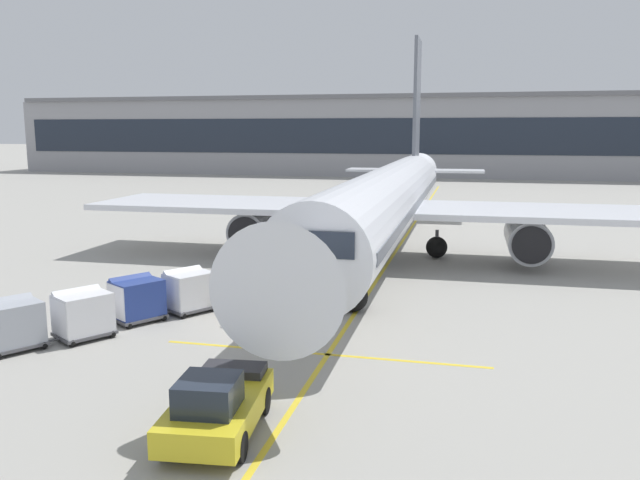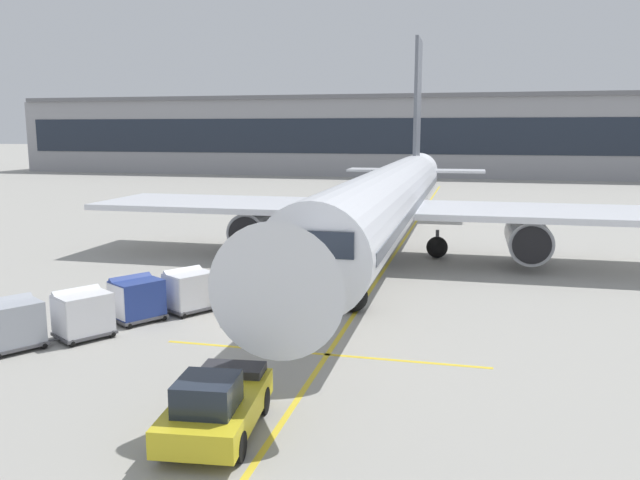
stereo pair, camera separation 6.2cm
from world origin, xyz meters
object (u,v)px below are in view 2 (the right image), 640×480
(baggage_cart_third, at_px, (83,313))
(baggage_cart_fourth, at_px, (12,323))
(parked_airplane, at_px, (389,200))
(baggage_cart_lead, at_px, (189,290))
(belt_loader, at_px, (265,282))
(ground_crew_by_loader, at_px, (218,289))
(ground_crew_wingwalker, at_px, (245,300))
(baggage_cart_second, at_px, (136,298))
(pushback_tug, at_px, (216,405))
(ground_crew_marshaller, at_px, (270,291))
(safety_cone_engine_keepout, at_px, (283,251))
(ground_crew_by_carts, at_px, (276,285))

(baggage_cart_third, bearing_deg, baggage_cart_fourth, -134.16)
(parked_airplane, height_order, baggage_cart_lead, parked_airplane)
(parked_airplane, bearing_deg, belt_loader, -112.07)
(parked_airplane, height_order, baggage_cart_third, parked_airplane)
(baggage_cart_fourth, bearing_deg, ground_crew_by_loader, 51.23)
(baggage_cart_fourth, xyz_separation_m, ground_crew_wingwalker, (7.17, 5.04, -0.00))
(parked_airplane, relative_size, ground_crew_wingwalker, 27.65)
(baggage_cart_third, bearing_deg, baggage_cart_second, 70.30)
(baggage_cart_lead, xyz_separation_m, baggage_cart_second, (-1.52, -1.86, 0.00))
(belt_loader, height_order, baggage_cart_lead, belt_loader)
(pushback_tug, bearing_deg, baggage_cart_third, 142.31)
(ground_crew_wingwalker, bearing_deg, parked_airplane, 75.22)
(baggage_cart_third, height_order, ground_crew_marshaller, baggage_cart_third)
(baggage_cart_lead, height_order, ground_crew_by_loader, baggage_cart_lead)
(belt_loader, relative_size, ground_crew_wingwalker, 2.89)
(baggage_cart_second, bearing_deg, baggage_cart_lead, 50.78)
(ground_crew_by_loader, distance_m, safety_cone_engine_keepout, 12.37)
(baggage_cart_second, xyz_separation_m, baggage_cart_third, (-0.90, -2.50, 0.00))
(baggage_cart_second, bearing_deg, baggage_cart_third, -109.70)
(baggage_cart_fourth, relative_size, ground_crew_marshaller, 1.57)
(baggage_cart_fourth, height_order, ground_crew_by_carts, baggage_cart_fourth)
(belt_loader, xyz_separation_m, baggage_cart_second, (-4.06, -4.83, 0.19))
(baggage_cart_second, height_order, ground_crew_wingwalker, baggage_cart_second)
(ground_crew_wingwalker, bearing_deg, ground_crew_by_loader, 138.88)
(baggage_cart_third, relative_size, pushback_tug, 0.59)
(baggage_cart_lead, relative_size, ground_crew_by_loader, 1.57)
(ground_crew_by_loader, bearing_deg, baggage_cart_lead, -157.44)
(baggage_cart_fourth, xyz_separation_m, pushback_tug, (9.88, -4.51, -0.17))
(pushback_tug, xyz_separation_m, ground_crew_by_loader, (-4.55, 11.15, 0.17))
(baggage_cart_third, bearing_deg, ground_crew_wingwalker, 30.95)
(ground_crew_wingwalker, bearing_deg, baggage_cart_fourth, -144.86)
(ground_crew_by_carts, bearing_deg, ground_crew_wingwalker, -99.29)
(ground_crew_wingwalker, height_order, safety_cone_engine_keepout, ground_crew_wingwalker)
(belt_loader, height_order, pushback_tug, belt_loader)
(parked_airplane, relative_size, ground_crew_by_carts, 27.65)
(baggage_cart_fourth, distance_m, safety_cone_engine_keepout, 19.54)
(parked_airplane, relative_size, ground_crew_marshaller, 27.65)
(baggage_cart_lead, relative_size, pushback_tug, 0.59)
(baggage_cart_third, height_order, ground_crew_wingwalker, baggage_cart_third)
(safety_cone_engine_keepout, bearing_deg, belt_loader, -78.07)
(baggage_cart_third, bearing_deg, baggage_cart_lead, 61.05)
(parked_airplane, xyz_separation_m, baggage_cart_second, (-8.51, -15.81, -2.69))
(belt_loader, height_order, ground_crew_marshaller, belt_loader)
(pushback_tug, bearing_deg, safety_cone_engine_keepout, 102.66)
(safety_cone_engine_keepout, bearing_deg, baggage_cart_third, -99.48)
(pushback_tug, height_order, ground_crew_wingwalker, pushback_tug)
(baggage_cart_lead, bearing_deg, baggage_cart_third, -118.95)
(ground_crew_marshaller, bearing_deg, ground_crew_wingwalker, -106.62)
(safety_cone_engine_keepout, bearing_deg, ground_crew_marshaller, -75.72)
(ground_crew_marshaller, bearing_deg, belt_loader, 113.80)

